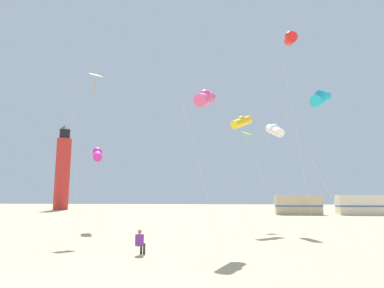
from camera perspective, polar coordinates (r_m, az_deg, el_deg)
kite_flyer_standing at (r=16.22m, az=-8.85°, el=-16.13°), size 0.41×0.55×1.16m
kite_tube_rainbow at (r=19.00m, az=2.25°, el=7.85°), size 2.14×2.58×8.86m
kite_tube_white at (r=27.25m, az=13.96°, el=2.34°), size 3.31×3.32×8.57m
kite_tube_magenta at (r=28.90m, az=-15.90°, el=-1.58°), size 1.71×2.57×6.89m
kite_tube_gold at (r=28.11m, az=8.50°, el=3.78°), size 3.49×3.70×9.51m
kite_tube_cyan at (r=21.55m, az=21.18°, el=7.35°), size 3.63×3.94×9.19m
kite_diamond_orange at (r=26.45m, az=-16.50°, el=10.17°), size 2.41×2.41×11.93m
kite_diamond_lime at (r=30.12m, az=9.51°, el=1.21°), size 3.51×3.51×8.45m
kite_tube_scarlet at (r=24.69m, az=16.52°, el=16.96°), size 1.66×2.56×14.01m
lighthouse_distant at (r=70.71m, az=-21.26°, el=-4.09°), size 2.80×2.80×16.80m
rv_van_tan at (r=51.11m, az=17.71°, el=-9.91°), size 6.56×2.68×2.80m
rv_van_cream at (r=53.59m, az=26.94°, el=-9.31°), size 6.46×2.39×2.80m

